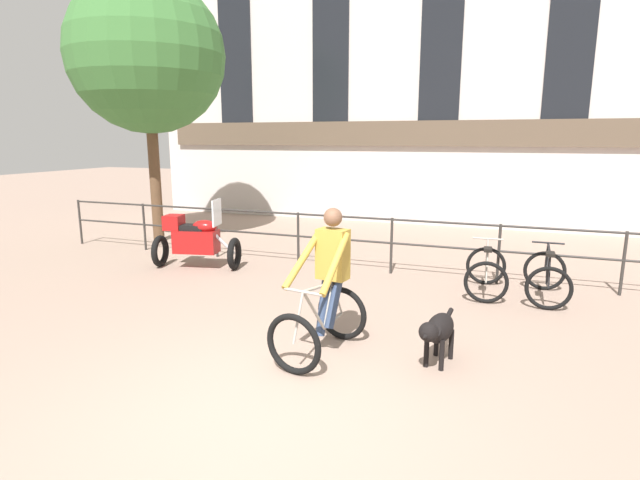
{
  "coord_description": "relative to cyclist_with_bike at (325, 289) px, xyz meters",
  "views": [
    {
      "loc": [
        1.94,
        -3.7,
        2.5
      ],
      "look_at": [
        -0.53,
        2.86,
        1.05
      ],
      "focal_mm": 28.0,
      "sensor_mm": 36.0,
      "label": 1
    }
  ],
  "objects": [
    {
      "name": "ground_plane",
      "position": [
        -0.04,
        -1.53,
        -0.76
      ],
      "size": [
        60.0,
        60.0,
        0.0
      ],
      "primitive_type": "plane",
      "color": "gray"
    },
    {
      "name": "canal_railing",
      "position": [
        -0.04,
        3.67,
        -0.05
      ],
      "size": [
        15.05,
        0.05,
        1.05
      ],
      "color": "#2D2B28",
      "rests_on": "ground_plane"
    },
    {
      "name": "building_facade",
      "position": [
        -0.04,
        9.46,
        4.38
      ],
      "size": [
        18.0,
        0.72,
        10.33
      ],
      "color": "beige",
      "rests_on": "ground_plane"
    },
    {
      "name": "cyclist_with_bike",
      "position": [
        0.0,
        0.0,
        0.0
      ],
      "size": [
        0.87,
        1.27,
        1.7
      ],
      "rotation": [
        0.0,
        0.0,
        -0.17
      ],
      "color": "black",
      "rests_on": "ground_plane"
    },
    {
      "name": "dog",
      "position": [
        1.29,
        0.08,
        -0.35
      ],
      "size": [
        0.36,
        0.96,
        0.61
      ],
      "rotation": [
        0.0,
        0.0,
        -0.19
      ],
      "color": "black",
      "rests_on": "ground_plane"
    },
    {
      "name": "parked_motorcycle",
      "position": [
        -3.67,
        2.73,
        -0.2
      ],
      "size": [
        1.72,
        0.95,
        1.35
      ],
      "rotation": [
        0.0,
        0.0,
        1.78
      ],
      "color": "black",
      "rests_on": "ground_plane"
    },
    {
      "name": "parked_bicycle_near_lamp",
      "position": [
        1.67,
        3.02,
        -0.41
      ],
      "size": [
        0.71,
        1.14,
        0.86
      ],
      "rotation": [
        0.0,
        0.0,
        3.19
      ],
      "color": "black",
      "rests_on": "ground_plane"
    },
    {
      "name": "parked_bicycle_mid_left",
      "position": [
        2.57,
        3.02,
        -0.41
      ],
      "size": [
        0.66,
        1.11,
        0.86
      ],
      "rotation": [
        0.0,
        0.0,
        3.14
      ],
      "color": "black",
      "rests_on": "ground_plane"
    },
    {
      "name": "tree_canalside_left",
      "position": [
        -6.03,
        4.6,
        3.56
      ],
      "size": [
        3.54,
        3.54,
        6.11
      ],
      "color": "brown",
      "rests_on": "ground_plane"
    }
  ]
}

